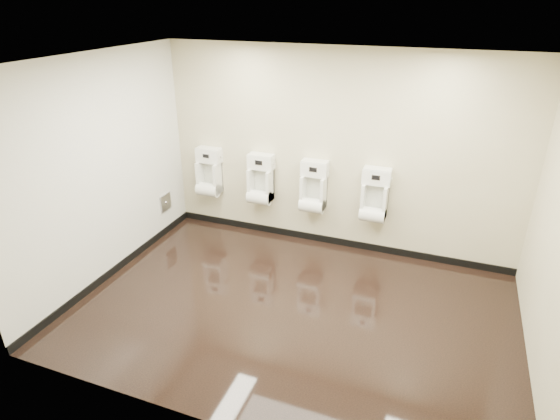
# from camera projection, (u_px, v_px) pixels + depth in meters

# --- Properties ---
(ground) EXTENTS (5.00, 3.50, 0.00)m
(ground) POSITION_uv_depth(u_px,v_px,m) (293.00, 310.00, 5.49)
(ground) COLOR black
(ground) RESTS_ON ground
(ceiling) EXTENTS (5.00, 3.50, 0.00)m
(ceiling) POSITION_uv_depth(u_px,v_px,m) (297.00, 63.00, 4.31)
(ceiling) COLOR silver
(back_wall) EXTENTS (5.00, 0.02, 2.80)m
(back_wall) POSITION_uv_depth(u_px,v_px,m) (337.00, 153.00, 6.38)
(back_wall) COLOR beige
(back_wall) RESTS_ON ground
(front_wall) EXTENTS (5.00, 0.02, 2.80)m
(front_wall) POSITION_uv_depth(u_px,v_px,m) (216.00, 292.00, 3.41)
(front_wall) COLOR beige
(front_wall) RESTS_ON ground
(left_wall) EXTENTS (0.02, 3.50, 2.80)m
(left_wall) POSITION_uv_depth(u_px,v_px,m) (101.00, 172.00, 5.70)
(left_wall) COLOR beige
(left_wall) RESTS_ON ground
(tile_overlay_left) EXTENTS (0.01, 3.50, 2.80)m
(tile_overlay_left) POSITION_uv_depth(u_px,v_px,m) (102.00, 172.00, 5.70)
(tile_overlay_left) COLOR white
(tile_overlay_left) RESTS_ON ground
(skirting_back) EXTENTS (5.00, 0.02, 0.10)m
(skirting_back) POSITION_uv_depth(u_px,v_px,m) (332.00, 240.00, 6.94)
(skirting_back) COLOR black
(skirting_back) RESTS_ON ground
(skirting_left) EXTENTS (0.02, 3.50, 0.10)m
(skirting_left) POSITION_uv_depth(u_px,v_px,m) (118.00, 267.00, 6.27)
(skirting_left) COLOR black
(skirting_left) RESTS_ON ground
(access_panel) EXTENTS (0.04, 0.25, 0.25)m
(access_panel) POSITION_uv_depth(u_px,v_px,m) (165.00, 202.00, 7.09)
(access_panel) COLOR #9E9EA3
(access_panel) RESTS_ON left_wall
(urinal_0) EXTENTS (0.39, 0.29, 0.72)m
(urinal_0) POSITION_uv_depth(u_px,v_px,m) (209.00, 176.00, 7.13)
(urinal_0) COLOR white
(urinal_0) RESTS_ON back_wall
(urinal_1) EXTENTS (0.39, 0.29, 0.72)m
(urinal_1) POSITION_uv_depth(u_px,v_px,m) (260.00, 183.00, 6.85)
(urinal_1) COLOR white
(urinal_1) RESTS_ON back_wall
(urinal_2) EXTENTS (0.39, 0.29, 0.72)m
(urinal_2) POSITION_uv_depth(u_px,v_px,m) (313.00, 190.00, 6.59)
(urinal_2) COLOR white
(urinal_2) RESTS_ON back_wall
(urinal_3) EXTENTS (0.39, 0.29, 0.72)m
(urinal_3) POSITION_uv_depth(u_px,v_px,m) (374.00, 199.00, 6.31)
(urinal_3) COLOR white
(urinal_3) RESTS_ON back_wall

